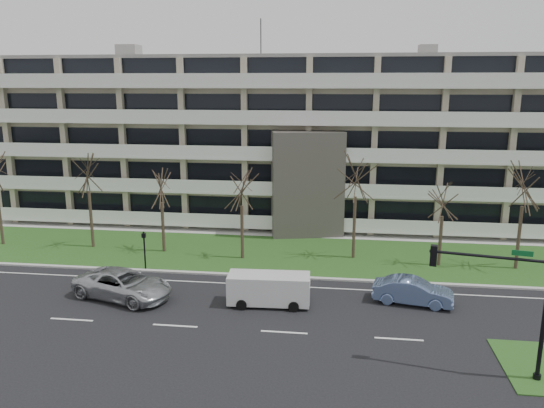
# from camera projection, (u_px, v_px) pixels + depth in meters

# --- Properties ---
(ground) EXTENTS (160.00, 160.00, 0.00)m
(ground) POSITION_uv_depth(u_px,v_px,m) (284.00, 332.00, 28.23)
(ground) COLOR black
(ground) RESTS_ON ground
(grass_verge) EXTENTS (90.00, 10.00, 0.06)m
(grass_verge) POSITION_uv_depth(u_px,v_px,m) (302.00, 255.00, 40.78)
(grass_verge) COLOR #244B19
(grass_verge) RESTS_ON ground
(curb) EXTENTS (90.00, 0.35, 0.12)m
(curb) POSITION_uv_depth(u_px,v_px,m) (297.00, 277.00, 35.95)
(curb) COLOR #B2B2AD
(curb) RESTS_ON ground
(sidewalk) EXTENTS (90.00, 2.00, 0.08)m
(sidewalk) POSITION_uv_depth(u_px,v_px,m) (307.00, 234.00, 46.09)
(sidewalk) COLOR #B2B2AD
(sidewalk) RESTS_ON ground
(lane_edge_line) EXTENTS (90.00, 0.12, 0.01)m
(lane_edge_line) POSITION_uv_depth(u_px,v_px,m) (295.00, 287.00, 34.51)
(lane_edge_line) COLOR white
(lane_edge_line) RESTS_ON ground
(apartment_building) EXTENTS (60.50, 15.10, 18.75)m
(apartment_building) POSITION_uv_depth(u_px,v_px,m) (312.00, 139.00, 50.97)
(apartment_building) COLOR tan
(apartment_building) RESTS_ON ground
(silver_pickup) EXTENTS (6.81, 4.57, 1.74)m
(silver_pickup) POSITION_uv_depth(u_px,v_px,m) (123.00, 284.00, 32.56)
(silver_pickup) COLOR #B7BABF
(silver_pickup) RESTS_ON ground
(blue_sedan) EXTENTS (4.93, 2.49, 1.55)m
(blue_sedan) POSITION_uv_depth(u_px,v_px,m) (413.00, 291.00, 31.75)
(blue_sedan) COLOR #6F8AC1
(blue_sedan) RESTS_ON ground
(white_van) EXTENTS (4.94, 2.18, 1.88)m
(white_van) POSITION_uv_depth(u_px,v_px,m) (270.00, 287.00, 31.49)
(white_van) COLOR silver
(white_van) RESTS_ON ground
(traffic_signal) EXTENTS (5.07, 1.25, 5.96)m
(traffic_signal) POSITION_uv_depth(u_px,v_px,m) (504.00, 295.00, 23.38)
(traffic_signal) COLOR black
(traffic_signal) RESTS_ON ground
(pedestrian_signal) EXTENTS (0.27, 0.22, 2.84)m
(pedestrian_signal) POSITION_uv_depth(u_px,v_px,m) (144.00, 246.00, 37.13)
(pedestrian_signal) COLOR black
(pedestrian_signal) RESTS_ON ground
(tree_1) EXTENTS (4.13, 4.13, 8.25)m
(tree_1) POSITION_uv_depth(u_px,v_px,m) (87.00, 169.00, 41.25)
(tree_1) COLOR #382B21
(tree_1) RESTS_ON ground
(tree_2) EXTENTS (3.55, 3.55, 7.11)m
(tree_2) POSITION_uv_depth(u_px,v_px,m) (161.00, 183.00, 40.31)
(tree_2) COLOR #382B21
(tree_2) RESTS_ON ground
(tree_3) EXTENTS (3.66, 3.66, 7.31)m
(tree_3) POSITION_uv_depth(u_px,v_px,m) (241.00, 185.00, 38.68)
(tree_3) COLOR #382B21
(tree_3) RESTS_ON ground
(tree_4) EXTENTS (4.25, 4.25, 8.50)m
(tree_4) POSITION_uv_depth(u_px,v_px,m) (356.00, 172.00, 38.58)
(tree_4) COLOR #382B21
(tree_4) RESTS_ON ground
(tree_5) EXTENTS (3.32, 3.32, 6.63)m
(tree_5) POSITION_uv_depth(u_px,v_px,m) (444.00, 196.00, 37.22)
(tree_5) COLOR #382B21
(tree_5) RESTS_ON ground
(tree_6) EXTENTS (4.10, 4.10, 8.21)m
(tree_6) POSITION_uv_depth(u_px,v_px,m) (525.00, 181.00, 36.31)
(tree_6) COLOR #382B21
(tree_6) RESTS_ON ground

